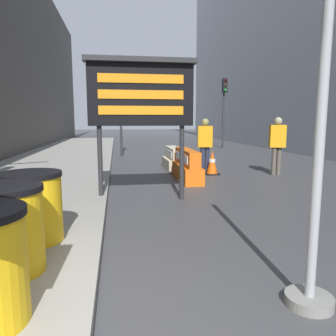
# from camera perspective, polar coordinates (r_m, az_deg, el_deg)

# --- Properties ---
(barrel_drum_middle) EXTENTS (0.78, 0.78, 0.92)m
(barrel_drum_middle) POSITION_cam_1_polar(r_m,az_deg,el_deg) (3.80, -26.50, -9.59)
(barrel_drum_middle) COLOR yellow
(barrel_drum_middle) RESTS_ON sidewalk_left
(barrel_drum_back) EXTENTS (0.78, 0.78, 0.92)m
(barrel_drum_back) POSITION_cam_1_polar(r_m,az_deg,el_deg) (4.62, -22.61, -6.26)
(barrel_drum_back) COLOR yellow
(barrel_drum_back) RESTS_ON sidewalk_left
(message_board) EXTENTS (2.29, 0.36, 2.97)m
(message_board) POSITION_cam_1_polar(r_m,az_deg,el_deg) (6.93, -4.73, 12.63)
(message_board) COLOR #28282B
(message_board) RESTS_ON ground_plane
(jersey_barrier_orange_far) EXTENTS (0.53, 2.01, 0.89)m
(jersey_barrier_orange_far) POSITION_cam_1_polar(r_m,az_deg,el_deg) (9.45, 3.33, 0.23)
(jersey_barrier_orange_far) COLOR orange
(jersey_barrier_orange_far) RESTS_ON ground_plane
(jersey_barrier_cream) EXTENTS (0.65, 1.75, 0.78)m
(jersey_barrier_cream) POSITION_cam_1_polar(r_m,az_deg,el_deg) (11.53, 1.07, 1.46)
(jersey_barrier_cream) COLOR beige
(jersey_barrier_cream) RESTS_ON ground_plane
(traffic_cone_near) EXTENTS (0.35, 0.35, 0.62)m
(traffic_cone_near) POSITION_cam_1_polar(r_m,az_deg,el_deg) (13.71, 3.31, 2.38)
(traffic_cone_near) COLOR black
(traffic_cone_near) RESTS_ON ground_plane
(traffic_cone_mid) EXTENTS (0.44, 0.44, 0.78)m
(traffic_cone_mid) POSITION_cam_1_polar(r_m,az_deg,el_deg) (10.52, 7.70, 0.94)
(traffic_cone_mid) COLOR black
(traffic_cone_mid) RESTS_ON ground_plane
(traffic_cone_far) EXTENTS (0.39, 0.39, 0.69)m
(traffic_cone_far) POSITION_cam_1_polar(r_m,az_deg,el_deg) (10.55, 2.79, 0.79)
(traffic_cone_far) COLOR black
(traffic_cone_far) RESTS_ON ground_plane
(traffic_light_near_curb) EXTENTS (0.28, 0.44, 4.01)m
(traffic_light_near_curb) POSITION_cam_1_polar(r_m,az_deg,el_deg) (15.90, -8.29, 12.52)
(traffic_light_near_curb) COLOR #2D2D30
(traffic_light_near_curb) RESTS_ON ground_plane
(traffic_light_far_side) EXTENTS (0.28, 0.45, 4.22)m
(traffic_light_far_side) POSITION_cam_1_polar(r_m,az_deg,el_deg) (20.72, 9.75, 11.89)
(traffic_light_far_side) COLOR #2D2D30
(traffic_light_far_side) RESTS_ON ground_plane
(pedestrian_worker) EXTENTS (0.53, 0.40, 1.81)m
(pedestrian_worker) POSITION_cam_1_polar(r_m,az_deg,el_deg) (10.85, 18.49, 4.47)
(pedestrian_worker) COLOR #514C42
(pedestrian_worker) RESTS_ON ground_plane
(pedestrian_passerby) EXTENTS (0.51, 0.36, 1.77)m
(pedestrian_passerby) POSITION_cam_1_polar(r_m,az_deg,el_deg) (10.73, 6.46, 4.67)
(pedestrian_passerby) COLOR #23283D
(pedestrian_passerby) RESTS_ON ground_plane
(steel_pole_right) EXTENTS (0.44, 0.44, 3.14)m
(steel_pole_right) POSITION_cam_1_polar(r_m,az_deg,el_deg) (3.24, 24.23, -6.57)
(steel_pole_right) COLOR gray
(steel_pole_right) RESTS_ON ground_plane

